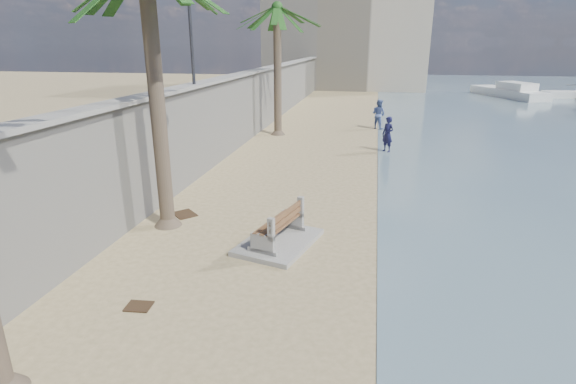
{
  "coord_description": "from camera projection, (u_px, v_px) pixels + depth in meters",
  "views": [
    {
      "loc": [
        1.7,
        -4.54,
        5.13
      ],
      "look_at": [
        -0.5,
        7.0,
        1.2
      ],
      "focal_mm": 28.0,
      "sensor_mm": 36.0,
      "label": 1
    }
  ],
  "objects": [
    {
      "name": "seawall",
      "position": [
        249.0,
        106.0,
        25.16
      ],
      "size": [
        0.45,
        70.0,
        3.5
      ],
      "primitive_type": "cube",
      "color": "gray",
      "rests_on": "ground_plane"
    },
    {
      "name": "wall_cap",
      "position": [
        248.0,
        73.0,
        24.59
      ],
      "size": [
        0.8,
        70.0,
        0.12
      ],
      "primitive_type": "cube",
      "color": "gray",
      "rests_on": "seawall"
    },
    {
      "name": "end_building",
      "position": [
        347.0,
        26.0,
        52.74
      ],
      "size": [
        18.0,
        12.0,
        14.0
      ],
      "primitive_type": "cube",
      "color": "#B7AA93",
      "rests_on": "ground_plane"
    },
    {
      "name": "bench_far",
      "position": [
        279.0,
        229.0,
        11.85
      ],
      "size": [
        2.2,
        2.74,
        1.0
      ],
      "color": "gray",
      "rests_on": "ground_plane"
    },
    {
      "name": "palm_back",
      "position": [
        277.0,
        9.0,
        24.1
      ],
      "size": [
        5.0,
        5.0,
        7.81
      ],
      "color": "brown",
      "rests_on": "ground_plane"
    },
    {
      "name": "person_a",
      "position": [
        388.0,
        132.0,
        21.8
      ],
      "size": [
        0.86,
        0.84,
        1.99
      ],
      "primitive_type": "imported",
      "rotation": [
        0.0,
        0.0,
        -0.73
      ],
      "color": "#141437",
      "rests_on": "ground_plane"
    },
    {
      "name": "person_b",
      "position": [
        379.0,
        113.0,
        27.72
      ],
      "size": [
        1.22,
        1.16,
        2.0
      ],
      "primitive_type": "imported",
      "rotation": [
        0.0,
        0.0,
        2.56
      ],
      "color": "#475A93",
      "rests_on": "ground_plane"
    },
    {
      "name": "yacht_far",
      "position": [
        508.0,
        93.0,
        44.15
      ],
      "size": [
        5.79,
        9.13,
        1.5
      ],
      "primitive_type": null,
      "rotation": [
        0.0,
        0.0,
        1.98
      ],
      "color": "silver",
      "rests_on": "bay_water"
    },
    {
      "name": "debris_c",
      "position": [
        185.0,
        214.0,
        14.05
      ],
      "size": [
        0.95,
        0.94,
        0.03
      ],
      "primitive_type": "cube",
      "rotation": [
        0.0,
        0.0,
        5.52
      ],
      "color": "#382616",
      "rests_on": "ground_plane"
    },
    {
      "name": "debris_d",
      "position": [
        139.0,
        306.0,
        9.15
      ],
      "size": [
        0.54,
        0.45,
        0.03
      ],
      "primitive_type": "cube",
      "rotation": [
        0.0,
        0.0,
        3.22
      ],
      "color": "#382616",
      "rests_on": "ground_plane"
    }
  ]
}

